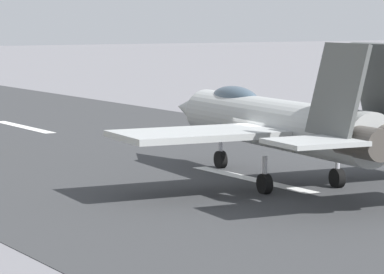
% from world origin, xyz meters
% --- Properties ---
extents(ground_plane, '(400.00, 400.00, 0.00)m').
position_xyz_m(ground_plane, '(0.00, 0.00, 0.00)').
color(ground_plane, slate).
extents(runway_strip, '(240.00, 26.00, 0.02)m').
position_xyz_m(runway_strip, '(-0.02, 0.00, 0.01)').
color(runway_strip, '#353638').
rests_on(runway_strip, ground).
extents(fighter_jet, '(17.15, 14.27, 5.64)m').
position_xyz_m(fighter_jet, '(-0.68, -0.21, 2.44)').
color(fighter_jet, '#A7AAA9').
rests_on(fighter_jet, ground).
extents(marker_cone_far, '(0.44, 0.44, 0.55)m').
position_xyz_m(marker_cone_far, '(26.51, -13.47, 0.28)').
color(marker_cone_far, orange).
rests_on(marker_cone_far, ground).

